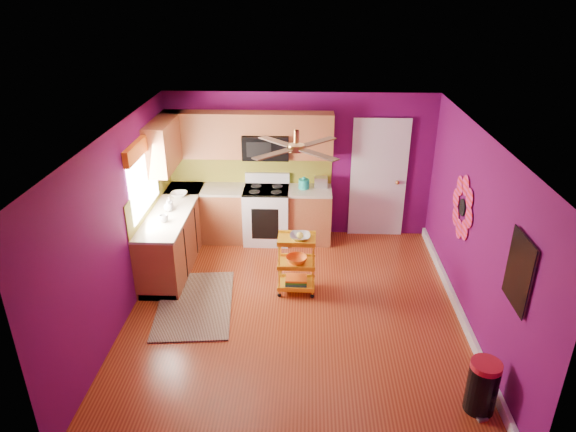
{
  "coord_description": "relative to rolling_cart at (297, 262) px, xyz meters",
  "views": [
    {
      "loc": [
        0.14,
        -5.8,
        4.14
      ],
      "look_at": [
        -0.11,
        0.4,
        1.27
      ],
      "focal_mm": 32.0,
      "sensor_mm": 36.0,
      "label": 1
    }
  ],
  "objects": [
    {
      "name": "toaster",
      "position": [
        0.36,
        1.76,
        0.54
      ],
      "size": [
        0.22,
        0.15,
        0.18
      ],
      "primitive_type": "cube",
      "color": "beige",
      "rests_on": "lower_cabinets"
    },
    {
      "name": "lower_cabinets",
      "position": [
        -1.36,
        1.27,
        -0.06
      ],
      "size": [
        2.81,
        2.31,
        0.94
      ],
      "color": "brown",
      "rests_on": "ground"
    },
    {
      "name": "teal_kettle",
      "position": [
        0.07,
        1.69,
        0.53
      ],
      "size": [
        0.18,
        0.18,
        0.21
      ],
      "color": "#16AB98",
      "rests_on": "lower_cabinets"
    },
    {
      "name": "room_envelope",
      "position": [
        0.02,
        -0.55,
        1.14
      ],
      "size": [
        4.54,
        5.04,
        2.52
      ],
      "color": "#600B52",
      "rests_on": "ground"
    },
    {
      "name": "shag_rug",
      "position": [
        -1.42,
        -0.41,
        -0.48
      ],
      "size": [
        1.17,
        1.74,
        0.02
      ],
      "primitive_type": "cube",
      "rotation": [
        0.0,
        0.0,
        0.1
      ],
      "color": "black",
      "rests_on": "ground"
    },
    {
      "name": "soap_bottle_a",
      "position": [
        -1.97,
        0.76,
        0.54
      ],
      "size": [
        0.09,
        0.09,
        0.2
      ],
      "primitive_type": "imported",
      "color": "#EA3F72",
      "rests_on": "lower_cabinets"
    },
    {
      "name": "ground",
      "position": [
        -0.01,
        -0.55,
        -0.49
      ],
      "size": [
        5.0,
        5.0,
        0.0
      ],
      "primitive_type": "plane",
      "color": "maroon",
      "rests_on": "ground"
    },
    {
      "name": "counter_cup",
      "position": [
        -1.95,
        0.3,
        0.5
      ],
      "size": [
        0.14,
        0.14,
        0.11
      ],
      "primitive_type": "imported",
      "color": "white",
      "rests_on": "lower_cabinets"
    },
    {
      "name": "trash_can",
      "position": [
        1.98,
        -2.18,
        -0.19
      ],
      "size": [
        0.4,
        0.4,
        0.61
      ],
      "color": "black",
      "rests_on": "ground"
    },
    {
      "name": "upper_cabinetry",
      "position": [
        -1.25,
        1.63,
        1.31
      ],
      "size": [
        2.8,
        2.3,
        1.26
      ],
      "color": "brown",
      "rests_on": "ground"
    },
    {
      "name": "electric_range",
      "position": [
        -0.56,
        1.63,
        -0.01
      ],
      "size": [
        0.76,
        0.66,
        1.13
      ],
      "color": "white",
      "rests_on": "ground"
    },
    {
      "name": "soap_bottle_b",
      "position": [
        -1.98,
        0.68,
        0.53
      ],
      "size": [
        0.14,
        0.14,
        0.17
      ],
      "primitive_type": "imported",
      "color": "white",
      "rests_on": "lower_cabinets"
    },
    {
      "name": "right_wall_art",
      "position": [
        2.22,
        -0.89,
        0.95
      ],
      "size": [
        0.04,
        2.74,
        1.04
      ],
      "color": "black",
      "rests_on": "ground"
    },
    {
      "name": "rolling_cart",
      "position": [
        0.0,
        0.0,
        0.0
      ],
      "size": [
        0.54,
        0.39,
        0.96
      ],
      "color": "yellow",
      "rests_on": "ground"
    },
    {
      "name": "left_window",
      "position": [
        -2.23,
        0.5,
        1.24
      ],
      "size": [
        0.08,
        1.35,
        1.08
      ],
      "color": "white",
      "rests_on": "ground"
    },
    {
      "name": "counter_dish",
      "position": [
        -1.95,
        1.27,
        0.48
      ],
      "size": [
        0.26,
        0.26,
        0.06
      ],
      "primitive_type": "imported",
      "color": "white",
      "rests_on": "lower_cabinets"
    },
    {
      "name": "ceiling_fan",
      "position": [
        -0.01,
        -0.35,
        1.8
      ],
      "size": [
        1.01,
        1.01,
        0.26
      ],
      "color": "#BF8C3F",
      "rests_on": "ground"
    },
    {
      "name": "panel_door",
      "position": [
        1.34,
        1.92,
        0.53
      ],
      "size": [
        0.95,
        0.11,
        2.15
      ],
      "color": "white",
      "rests_on": "ground"
    }
  ]
}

